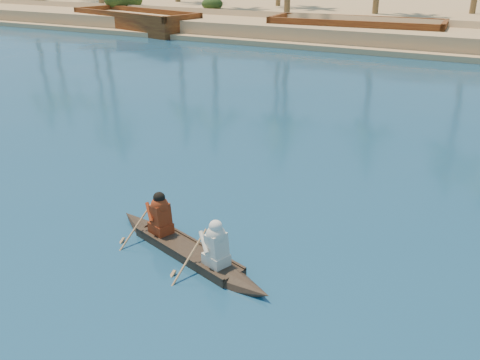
% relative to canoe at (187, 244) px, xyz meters
% --- Properties ---
extents(ground, '(160.00, 160.00, 0.00)m').
position_rel_canoe_xyz_m(ground, '(0.17, 4.00, -0.25)').
color(ground, '#0A2C45').
rests_on(ground, ground).
extents(sandy_embankment, '(150.00, 51.00, 1.50)m').
position_rel_canoe_xyz_m(sandy_embankment, '(0.17, 50.89, 0.28)').
color(sandy_embankment, tan).
rests_on(sandy_embankment, ground).
extents(shrub_cluster, '(100.00, 6.00, 2.40)m').
position_rel_canoe_xyz_m(shrub_cluster, '(0.17, 35.50, 0.95)').
color(shrub_cluster, '#1A3212').
rests_on(shrub_cluster, ground).
extents(canoe, '(4.67, 2.09, 1.30)m').
position_rel_canoe_xyz_m(canoe, '(0.00, 0.00, 0.00)').
color(canoe, '#34271C').
rests_on(canoe, ground).
extents(barge_left, '(12.61, 6.78, 2.00)m').
position_rel_canoe_xyz_m(barge_left, '(-23.88, 28.90, 0.45)').
color(barge_left, brown).
rests_on(barge_left, ground).
extents(barge_mid, '(12.57, 5.02, 2.05)m').
position_rel_canoe_xyz_m(barge_mid, '(-5.62, 31.00, 0.47)').
color(barge_mid, brown).
rests_on(barge_mid, ground).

